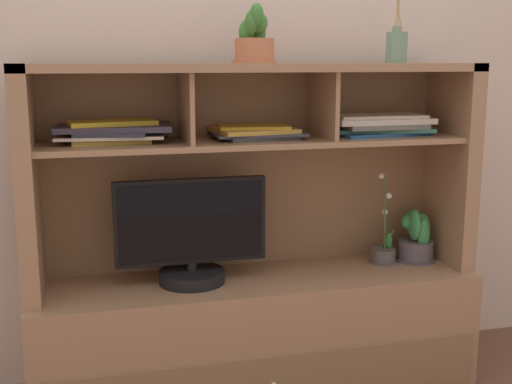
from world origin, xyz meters
TOP-DOWN VIEW (x-y plane):
  - back_wall at (0.00, 0.26)m, footprint 6.00×0.02m
  - media_console at (0.00, 0.01)m, footprint 1.64×0.49m
  - tv_monitor at (-0.25, -0.02)m, footprint 0.54×0.24m
  - potted_orchid at (0.53, 0.02)m, footprint 0.11×0.11m
  - potted_fern at (0.67, 0.02)m, footprint 0.16×0.16m
  - magazine_stack_left at (-0.50, 0.04)m, footprint 0.41×0.26m
  - magazine_stack_centre at (0.49, 0.02)m, footprint 0.42×0.24m
  - magazine_stack_right at (0.01, 0.03)m, footprint 0.33×0.26m
  - diffuser_bottle at (0.53, -0.01)m, footprint 0.08×0.08m
  - potted_succulent at (0.00, 0.02)m, footprint 0.16×0.16m

SIDE VIEW (x-z plane):
  - media_console at x=0.00m, z-range -0.25..0.98m
  - potted_orchid at x=0.53m, z-range 0.32..0.68m
  - potted_fern at x=0.67m, z-range 0.44..0.65m
  - tv_monitor at x=-0.25m, z-range 0.42..0.81m
  - magazine_stack_right at x=0.01m, z-range 0.96..1.01m
  - magazine_stack_left at x=-0.50m, z-range 0.96..1.04m
  - magazine_stack_centre at x=0.49m, z-range 0.96..1.04m
  - diffuser_bottle at x=0.53m, z-range 1.14..1.44m
  - potted_succulent at x=0.00m, z-range 1.20..1.41m
  - back_wall at x=0.00m, z-range 0.00..2.80m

